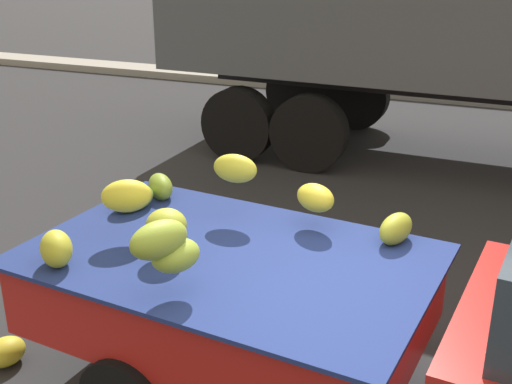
% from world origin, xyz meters
% --- Properties ---
extents(curb_strip, '(80.00, 0.80, 0.16)m').
position_xyz_m(curb_strip, '(0.00, 10.07, 0.08)').
color(curb_strip, gray).
rests_on(curb_strip, ground).
extents(fallen_banana_bunch_near_tailgate, '(0.33, 0.38, 0.21)m').
position_xyz_m(fallen_banana_bunch_near_tailgate, '(-2.63, -0.26, 0.11)').
color(fallen_banana_bunch_near_tailgate, gold).
rests_on(fallen_banana_bunch_near_tailgate, ground).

